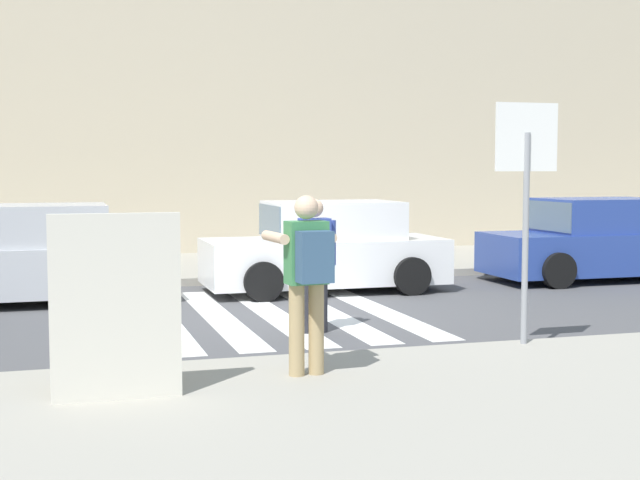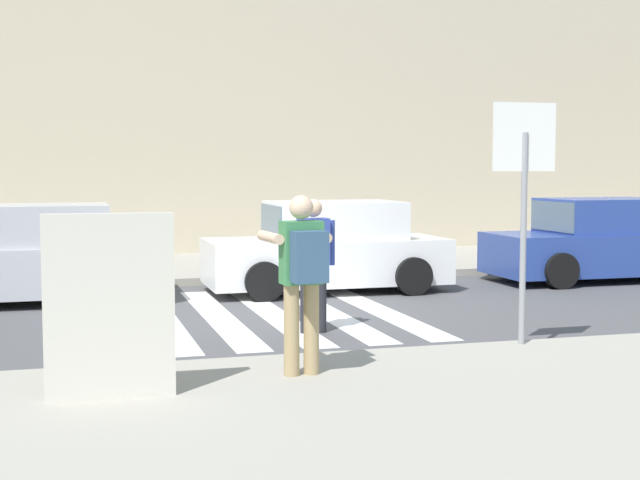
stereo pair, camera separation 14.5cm
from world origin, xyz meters
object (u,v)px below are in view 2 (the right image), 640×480
Objects in this scene: photographer_with_backpack at (302,269)px; parked_car_silver at (29,257)px; stop_sign at (524,169)px; parked_car_white at (328,249)px; parked_car_blue at (599,242)px; advertising_board at (110,306)px; pedestrian_crossing at (313,258)px.

photographer_with_backpack reaches higher than parked_car_silver.
stop_sign is 5.89m from parked_car_white.
stop_sign is 0.66× the size of parked_car_blue.
parked_car_white is at bearing 71.42° from photographer_with_backpack.
stop_sign is 7.53m from parked_car_blue.
parked_car_silver and parked_car_blue have the same top height.
parked_car_white is at bearing -0.00° from parked_car_silver.
parked_car_white is 7.94m from advertising_board.
stop_sign is at bearing -47.29° from pedestrian_crossing.
parked_car_blue is (4.74, 5.69, -1.39)m from stop_sign.
photographer_with_backpack is 0.42× the size of parked_car_white.
photographer_with_backpack reaches higher than parked_car_blue.
stop_sign is 1.69× the size of advertising_board.
pedestrian_crossing is at bearing 132.71° from stop_sign.
parked_car_white is 2.56× the size of advertising_board.
photographer_with_backpack is 0.42× the size of parked_car_blue.
stop_sign reaches higher than pedestrian_crossing.
parked_car_blue is 2.56× the size of advertising_board.
stop_sign is at bearing -46.11° from parked_car_silver.
parked_car_blue is (5.32, 0.00, 0.00)m from parked_car_white.
stop_sign reaches higher than photographer_with_backpack.
pedestrian_crossing is 0.42× the size of parked_car_silver.
parked_car_blue is (10.21, -0.00, 0.00)m from parked_car_silver.
advertising_board reaches higher than parked_car_silver.
stop_sign reaches higher than parked_car_silver.
parked_car_silver is at bearing 134.52° from pedestrian_crossing.
pedestrian_crossing is 7.56m from parked_car_blue.
advertising_board is (-9.31, -6.86, 0.21)m from parked_car_blue.
photographer_with_backpack is at bearing -163.90° from stop_sign.
photographer_with_backpack is 2.97m from pedestrian_crossing.
photographer_with_backpack is 1.00× the size of pedestrian_crossing.
photographer_with_backpack reaches higher than parked_car_white.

